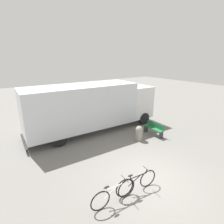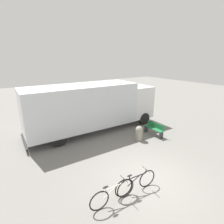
{
  "view_description": "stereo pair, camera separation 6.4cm",
  "coord_description": "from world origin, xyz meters",
  "views": [
    {
      "loc": [
        -4.81,
        -4.21,
        4.96
      ],
      "look_at": [
        1.05,
        4.28,
        1.72
      ],
      "focal_mm": 28.0,
      "sensor_mm": 36.0,
      "label": 1
    },
    {
      "loc": [
        -4.76,
        -4.25,
        4.96
      ],
      "look_at": [
        1.05,
        4.28,
        1.72
      ],
      "focal_mm": 28.0,
      "sensor_mm": 36.0,
      "label": 2
    }
  ],
  "objects": [
    {
      "name": "park_bench",
      "position": [
        3.58,
        3.02,
        0.45
      ],
      "size": [
        0.41,
        1.41,
        0.82
      ],
      "rotation": [
        0.0,
        0.0,
        1.58
      ],
      "color": "#1E6638",
      "rests_on": "ground"
    },
    {
      "name": "ground_plane",
      "position": [
        0.0,
        0.0,
        0.0
      ],
      "size": [
        60.0,
        60.0,
        0.0
      ],
      "primitive_type": "plane",
      "color": "slate"
    },
    {
      "name": "delivery_truck",
      "position": [
        0.63,
        6.06,
        1.8
      ],
      "size": [
        9.28,
        2.75,
        3.25
      ],
      "rotation": [
        0.0,
        0.0,
        -0.03
      ],
      "color": "silver",
      "rests_on": "ground"
    },
    {
      "name": "bicycle_middle",
      "position": [
        -0.89,
        -0.18,
        0.4
      ],
      "size": [
        1.83,
        0.44,
        0.84
      ],
      "rotation": [
        0.0,
        0.0,
        -0.1
      ],
      "color": "black",
      "rests_on": "ground"
    },
    {
      "name": "bollard_near_bench",
      "position": [
        2.22,
        3.02,
        0.49
      ],
      "size": [
        0.45,
        0.45,
        0.92
      ],
      "color": "gray",
      "rests_on": "ground"
    },
    {
      "name": "bicycle_near",
      "position": [
        -1.94,
        -0.16,
        0.4
      ],
      "size": [
        1.83,
        0.44,
        0.84
      ],
      "rotation": [
        0.0,
        0.0,
        -0.03
      ],
      "color": "black",
      "rests_on": "ground"
    }
  ]
}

